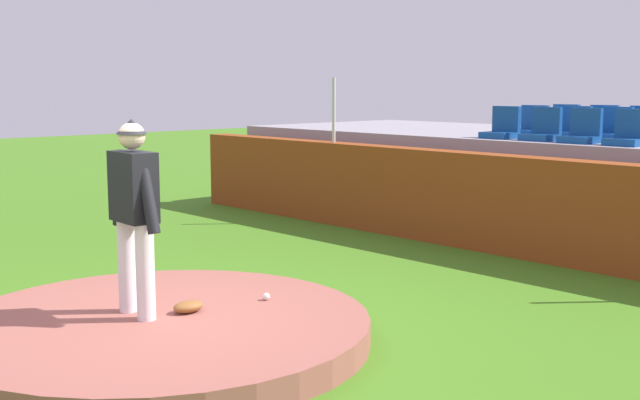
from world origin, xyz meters
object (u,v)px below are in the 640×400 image
(stadium_chair_8, at_px, (563,125))
(baseball, at_px, (266,297))
(stadium_chair_3, at_px, (628,134))
(stadium_chair_4, at_px, (531,126))
(stadium_chair_9, at_px, (601,126))
(pitcher, at_px, (134,203))
(stadium_chair_2, at_px, (582,132))
(stadium_chair_1, at_px, (543,130))
(fielding_glove, at_px, (188,307))
(stadium_chair_6, at_px, (613,130))
(stadium_chair_0, at_px, (502,128))
(stadium_chair_5, at_px, (573,128))

(stadium_chair_8, bearing_deg, baseball, 99.26)
(stadium_chair_3, bearing_deg, stadium_chair_4, -23.18)
(stadium_chair_9, bearing_deg, pitcher, 90.88)
(stadium_chair_2, bearing_deg, pitcher, 85.54)
(stadium_chair_2, height_order, stadium_chair_4, same)
(pitcher, xyz_separation_m, stadium_chair_1, (-0.12, 7.01, 0.40))
(stadium_chair_1, bearing_deg, fielding_glove, 93.09)
(fielding_glove, distance_m, stadium_chair_6, 7.66)
(stadium_chair_2, bearing_deg, baseball, 88.61)
(stadium_chair_3, height_order, stadium_chair_9, same)
(stadium_chair_6, bearing_deg, stadium_chair_4, 1.58)
(pitcher, bearing_deg, stadium_chair_3, 82.78)
(baseball, bearing_deg, stadium_chair_4, 100.81)
(fielding_glove, relative_size, stadium_chair_6, 0.60)
(stadium_chair_0, distance_m, stadium_chair_9, 1.94)
(stadium_chair_2, height_order, stadium_chair_9, same)
(stadium_chair_0, relative_size, stadium_chair_2, 1.00)
(stadium_chair_4, height_order, stadium_chair_6, same)
(fielding_glove, xyz_separation_m, stadium_chair_5, (-0.36, 7.51, 1.40))
(stadium_chair_1, distance_m, stadium_chair_9, 1.81)
(stadium_chair_0, height_order, stadium_chair_6, same)
(fielding_glove, height_order, stadium_chair_1, stadium_chair_1)
(pitcher, xyz_separation_m, stadium_chair_6, (0.54, 7.92, 0.40))
(stadium_chair_8, bearing_deg, stadium_chair_4, 87.85)
(stadium_chair_8, bearing_deg, stadium_chair_9, -179.47)
(baseball, height_order, stadium_chair_9, stadium_chair_9)
(fielding_glove, relative_size, stadium_chair_2, 0.60)
(baseball, distance_m, fielding_glove, 0.83)
(baseball, xyz_separation_m, stadium_chair_6, (0.14, 6.71, 1.42))
(stadium_chair_2, bearing_deg, fielding_glove, 87.37)
(stadium_chair_0, relative_size, stadium_chair_1, 1.00)
(stadium_chair_0, distance_m, stadium_chair_3, 2.08)
(pitcher, height_order, stadium_chair_5, pitcher)
(fielding_glove, distance_m, stadium_chair_1, 6.76)
(stadium_chair_4, relative_size, stadium_chair_8, 1.00)
(stadium_chair_9, bearing_deg, stadium_chair_4, 51.84)
(stadium_chair_9, bearing_deg, baseball, 94.07)
(stadium_chair_1, relative_size, stadium_chair_9, 1.00)
(fielding_glove, distance_m, stadium_chair_9, 8.54)
(baseball, bearing_deg, fielding_glove, -101.31)
(stadium_chair_8, distance_m, stadium_chair_9, 0.70)
(stadium_chair_1, height_order, stadium_chair_9, same)
(baseball, xyz_separation_m, stadium_chair_2, (0.14, 5.77, 1.42))
(stadium_chair_8, bearing_deg, fielding_glove, 97.29)
(pitcher, relative_size, stadium_chair_3, 3.64)
(fielding_glove, bearing_deg, stadium_chair_2, -0.13)
(baseball, bearing_deg, stadium_chair_1, 95.13)
(stadium_chair_3, height_order, stadium_chair_5, same)
(stadium_chair_1, bearing_deg, stadium_chair_0, -0.06)
(pitcher, relative_size, stadium_chair_9, 3.64)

